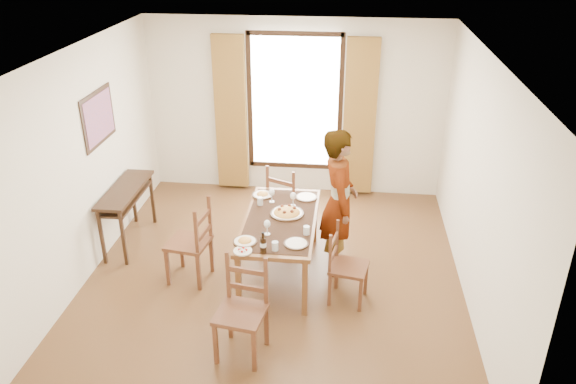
# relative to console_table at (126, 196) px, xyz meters

# --- Properties ---
(ground) EXTENTS (5.00, 5.00, 0.00)m
(ground) POSITION_rel_console_table_xyz_m (2.03, -0.60, -0.68)
(ground) COLOR #482316
(ground) RESTS_ON ground
(room_shell) EXTENTS (4.60, 5.10, 2.74)m
(room_shell) POSITION_rel_console_table_xyz_m (2.03, -0.47, 0.86)
(room_shell) COLOR silver
(room_shell) RESTS_ON ground
(console_table) EXTENTS (0.38, 1.20, 0.80)m
(console_table) POSITION_rel_console_table_xyz_m (0.00, 0.00, 0.00)
(console_table) COLOR #311B10
(console_table) RESTS_ON ground
(dining_table) EXTENTS (0.85, 1.69, 0.76)m
(dining_table) POSITION_rel_console_table_xyz_m (2.10, -0.51, 0.00)
(dining_table) COLOR brown
(dining_table) RESTS_ON ground
(chair_west) EXTENTS (0.53, 0.53, 1.05)m
(chair_west) POSITION_rel_console_table_xyz_m (1.07, -0.75, -0.20)
(chair_west) COLOR brown
(chair_west) RESTS_ON ground
(chair_north) EXTENTS (0.62, 0.62, 1.05)m
(chair_north) POSITION_rel_console_table_xyz_m (2.07, 0.44, -0.20)
(chair_north) COLOR brown
(chair_north) RESTS_ON ground
(chair_south) EXTENTS (0.53, 0.53, 1.04)m
(chair_south) POSITION_rel_console_table_xyz_m (1.90, -1.94, -0.20)
(chair_south) COLOR brown
(chair_south) RESTS_ON ground
(chair_east) EXTENTS (0.47, 0.47, 0.92)m
(chair_east) POSITION_rel_console_table_xyz_m (2.89, -0.96, -0.26)
(chair_east) COLOR brown
(chair_east) RESTS_ON ground
(man) EXTENTS (0.77, 0.60, 1.83)m
(man) POSITION_rel_console_table_xyz_m (2.78, -0.31, 0.23)
(man) COLOR #8F9497
(man) RESTS_ON ground
(plate_sw) EXTENTS (0.27, 0.27, 0.05)m
(plate_sw) POSITION_rel_console_table_xyz_m (1.78, -1.08, 0.10)
(plate_sw) COLOR silver
(plate_sw) RESTS_ON dining_table
(plate_se) EXTENTS (0.27, 0.27, 0.05)m
(plate_se) POSITION_rel_console_table_xyz_m (2.34, -1.06, 0.10)
(plate_se) COLOR silver
(plate_se) RESTS_ON dining_table
(plate_nw) EXTENTS (0.27, 0.27, 0.05)m
(plate_nw) POSITION_rel_console_table_xyz_m (1.80, 0.07, 0.10)
(plate_nw) COLOR silver
(plate_nw) RESTS_ON dining_table
(plate_ne) EXTENTS (0.27, 0.27, 0.05)m
(plate_ne) POSITION_rel_console_table_xyz_m (2.36, 0.07, 0.10)
(plate_ne) COLOR silver
(plate_ne) RESTS_ON dining_table
(pasta_platter) EXTENTS (0.40, 0.40, 0.10)m
(pasta_platter) POSITION_rel_console_table_xyz_m (2.16, -0.39, 0.12)
(pasta_platter) COLOR #B94E17
(pasta_platter) RESTS_ON dining_table
(caprese_plate) EXTENTS (0.20, 0.20, 0.04)m
(caprese_plate) POSITION_rel_console_table_xyz_m (1.79, -1.27, 0.09)
(caprese_plate) COLOR silver
(caprese_plate) RESTS_ON dining_table
(wine_glass_a) EXTENTS (0.08, 0.08, 0.18)m
(wine_glass_a) POSITION_rel_console_table_xyz_m (2.00, -0.89, 0.16)
(wine_glass_a) COLOR white
(wine_glass_a) RESTS_ON dining_table
(wine_glass_b) EXTENTS (0.08, 0.08, 0.18)m
(wine_glass_b) POSITION_rel_console_table_xyz_m (2.21, -0.16, 0.16)
(wine_glass_b) COLOR white
(wine_glass_b) RESTS_ON dining_table
(wine_glass_c) EXTENTS (0.08, 0.08, 0.18)m
(wine_glass_c) POSITION_rel_console_table_xyz_m (1.94, -0.09, 0.16)
(wine_glass_c) COLOR white
(wine_glass_c) RESTS_ON dining_table
(tumbler_a) EXTENTS (0.07, 0.07, 0.10)m
(tumbler_a) POSITION_rel_console_table_xyz_m (2.43, -0.83, 0.12)
(tumbler_a) COLOR silver
(tumbler_a) RESTS_ON dining_table
(tumbler_b) EXTENTS (0.07, 0.07, 0.10)m
(tumbler_b) POSITION_rel_console_table_xyz_m (1.81, -0.18, 0.12)
(tumbler_b) COLOR silver
(tumbler_b) RESTS_ON dining_table
(tumbler_c) EXTENTS (0.07, 0.07, 0.10)m
(tumbler_c) POSITION_rel_console_table_xyz_m (2.13, -1.20, 0.12)
(tumbler_c) COLOR silver
(tumbler_c) RESTS_ON dining_table
(wine_bottle) EXTENTS (0.07, 0.07, 0.25)m
(wine_bottle) POSITION_rel_console_table_xyz_m (2.01, -1.27, 0.20)
(wine_bottle) COLOR black
(wine_bottle) RESTS_ON dining_table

